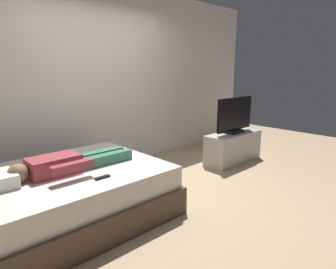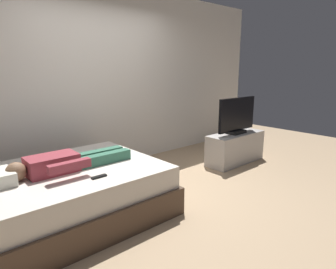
{
  "view_description": "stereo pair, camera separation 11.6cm",
  "coord_description": "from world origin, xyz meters",
  "views": [
    {
      "loc": [
        -2.24,
        -2.45,
        1.56
      ],
      "look_at": [
        0.36,
        0.31,
        0.69
      ],
      "focal_mm": 31.22,
      "sensor_mm": 36.0,
      "label": 1
    },
    {
      "loc": [
        -2.16,
        -2.53,
        1.56
      ],
      "look_at": [
        0.36,
        0.31,
        0.69
      ],
      "focal_mm": 31.22,
      "sensor_mm": 36.0,
      "label": 2
    }
  ],
  "objects": [
    {
      "name": "tv",
      "position": [
        1.81,
        0.25,
        0.78
      ],
      "size": [
        0.88,
        0.2,
        0.59
      ],
      "color": "black",
      "rests_on": "tv_stand"
    },
    {
      "name": "bed",
      "position": [
        -1.1,
        0.31,
        0.26
      ],
      "size": [
        2.03,
        1.53,
        0.54
      ],
      "color": "brown",
      "rests_on": "ground"
    },
    {
      "name": "remote",
      "position": [
        -0.92,
        -0.14,
        0.55
      ],
      "size": [
        0.15,
        0.04,
        0.02
      ],
      "primitive_type": "cube",
      "color": "black",
      "rests_on": "bed"
    },
    {
      "name": "tv_stand",
      "position": [
        1.81,
        0.25,
        0.25
      ],
      "size": [
        1.1,
        0.4,
        0.5
      ],
      "primitive_type": "cube",
      "color": "#B7B2AD",
      "rests_on": "ground"
    },
    {
      "name": "back_wall",
      "position": [
        0.4,
        1.56,
        1.4
      ],
      "size": [
        6.4,
        0.1,
        2.8
      ],
      "primitive_type": "cube",
      "color": "silver",
      "rests_on": "ground"
    },
    {
      "name": "ground_plane",
      "position": [
        0.0,
        0.0,
        0.0
      ],
      "size": [
        10.0,
        10.0,
        0.0
      ],
      "primitive_type": "plane",
      "color": "tan"
    },
    {
      "name": "person",
      "position": [
        -1.07,
        0.27,
        0.62
      ],
      "size": [
        1.26,
        0.46,
        0.18
      ],
      "color": "#993842",
      "rests_on": "bed"
    }
  ]
}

